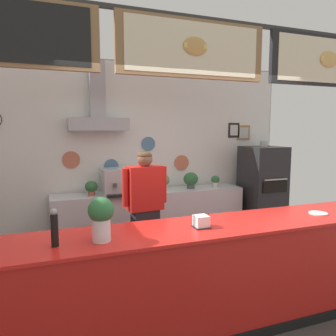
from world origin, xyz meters
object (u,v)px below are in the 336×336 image
(shop_worker, at_px, (145,210))
(potted_oregano, at_px, (215,180))
(potted_basil, at_px, (191,179))
(napkin_holder, at_px, (201,222))
(pepper_grinder, at_px, (54,228))
(espresso_machine, at_px, (119,181))
(basil_vase, at_px, (101,218))
(potted_thyme, at_px, (163,181))
(condiment_plate, at_px, (318,213))
(pizza_oven, at_px, (262,190))
(potted_sage, at_px, (91,187))

(shop_worker, xyz_separation_m, potted_oregano, (1.66, 1.15, 0.13))
(potted_basil, distance_m, napkin_holder, 2.64)
(napkin_holder, distance_m, pepper_grinder, 1.30)
(espresso_machine, bearing_deg, pepper_grinder, -111.99)
(shop_worker, xyz_separation_m, basil_vase, (-0.76, -1.37, 0.33))
(basil_vase, distance_m, pepper_grinder, 0.36)
(potted_thyme, bearing_deg, condiment_plate, -69.43)
(condiment_plate, bearing_deg, pepper_grinder, -178.99)
(pizza_oven, relative_size, potted_sage, 7.42)
(shop_worker, relative_size, napkin_holder, 10.60)
(shop_worker, height_order, basil_vase, shop_worker)
(pepper_grinder, bearing_deg, pizza_oven, 32.27)
(espresso_machine, bearing_deg, basil_vase, -104.49)
(shop_worker, distance_m, espresso_machine, 1.16)
(shop_worker, height_order, potted_sage, shop_worker)
(pizza_oven, bearing_deg, potted_basil, 171.69)
(shop_worker, xyz_separation_m, espresso_machine, (-0.12, 1.14, 0.22))
(pizza_oven, distance_m, napkin_holder, 3.26)
(pizza_oven, xyz_separation_m, shop_worker, (-2.52, -0.94, 0.07))
(condiment_plate, bearing_deg, potted_oregano, 88.20)
(potted_sage, relative_size, pepper_grinder, 0.77)
(potted_basil, height_order, condiment_plate, potted_basil)
(potted_thyme, xyz_separation_m, pepper_grinder, (-1.78, -2.51, 0.12))
(pepper_grinder, bearing_deg, potted_basil, 47.56)
(condiment_plate, bearing_deg, espresso_machine, 124.66)
(potted_thyme, bearing_deg, espresso_machine, -179.18)
(pepper_grinder, bearing_deg, potted_oregano, 42.10)
(potted_basil, bearing_deg, basil_vase, -127.52)
(potted_sage, bearing_deg, potted_thyme, 1.18)
(shop_worker, xyz_separation_m, potted_basil, (1.16, 1.14, 0.17))
(potted_basil, distance_m, potted_sage, 1.72)
(shop_worker, height_order, napkin_holder, shop_worker)
(shop_worker, relative_size, pepper_grinder, 5.47)
(potted_thyme, xyz_separation_m, potted_sage, (-1.21, -0.02, -0.02))
(espresso_machine, xyz_separation_m, pepper_grinder, (-1.01, -2.50, 0.07))
(condiment_plate, xyz_separation_m, pepper_grinder, (-2.70, -0.05, 0.14))
(pizza_oven, relative_size, potted_thyme, 6.36)
(potted_basil, relative_size, condiment_plate, 1.47)
(potted_basil, relative_size, basil_vase, 0.78)
(espresso_machine, xyz_separation_m, basil_vase, (-0.65, -2.51, 0.12))
(potted_sage, xyz_separation_m, condiment_plate, (2.13, -2.44, -0.00))
(potted_sage, bearing_deg, espresso_machine, 1.83)
(potted_sage, bearing_deg, condiment_plate, -48.82)
(condiment_plate, bearing_deg, potted_thyme, 110.57)
(pizza_oven, bearing_deg, condiment_plate, -112.68)
(espresso_machine, bearing_deg, napkin_holder, -83.33)
(pizza_oven, distance_m, potted_basil, 1.39)
(potted_oregano, distance_m, napkin_holder, 2.87)
(pizza_oven, xyz_separation_m, potted_thyme, (-1.87, 0.21, 0.24))
(espresso_machine, distance_m, basil_vase, 2.59)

